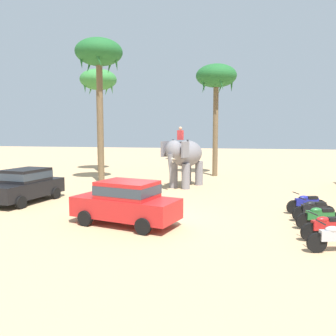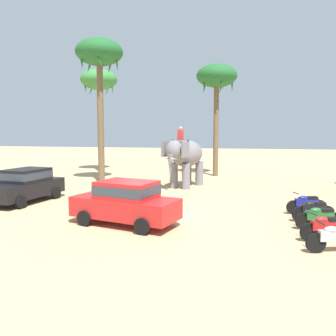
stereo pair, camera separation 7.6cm
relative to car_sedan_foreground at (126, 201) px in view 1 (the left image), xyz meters
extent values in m
plane|color=tan|center=(0.69, 0.85, -0.93)|extent=(120.00, 120.00, 0.00)
cube|color=red|center=(-0.04, 0.01, -0.25)|extent=(4.39, 2.66, 0.76)
cube|color=red|center=(0.06, -0.02, 0.45)|extent=(2.42, 2.03, 0.64)
cube|color=#2D3842|center=(0.06, -0.02, 0.45)|extent=(2.44, 2.05, 0.35)
cylinder|color=black|center=(-1.48, -0.50, -0.63)|extent=(0.63, 0.32, 0.60)
cylinder|color=black|center=(-1.06, 1.15, -0.63)|extent=(0.63, 0.32, 0.60)
cylinder|color=black|center=(0.99, -1.13, -0.63)|extent=(0.63, 0.32, 0.60)
cylinder|color=black|center=(1.41, 0.52, -0.63)|extent=(0.63, 0.32, 0.60)
cube|color=black|center=(-6.37, 2.95, -0.25)|extent=(2.21, 4.28, 0.76)
cube|color=black|center=(-6.35, 3.05, 0.45)|extent=(1.82, 2.28, 0.64)
cube|color=#2D3842|center=(-6.35, 3.05, 0.45)|extent=(1.84, 2.31, 0.35)
cylinder|color=black|center=(-5.69, 1.58, -0.63)|extent=(0.26, 0.62, 0.60)
cylinder|color=black|center=(-5.36, 4.10, -0.63)|extent=(0.26, 0.62, 0.60)
cylinder|color=black|center=(-7.04, 4.32, -0.63)|extent=(0.26, 0.62, 0.60)
ellipsoid|color=slate|center=(0.82, 9.67, 1.22)|extent=(2.54, 3.45, 1.70)
cylinder|color=slate|center=(0.92, 8.64, -0.13)|extent=(0.52, 0.52, 1.60)
cylinder|color=slate|center=(0.09, 8.93, -0.13)|extent=(0.52, 0.52, 1.60)
cylinder|color=slate|center=(1.54, 10.40, -0.13)|extent=(0.52, 0.52, 1.60)
cylinder|color=slate|center=(0.71, 10.69, -0.13)|extent=(0.52, 0.52, 1.60)
ellipsoid|color=slate|center=(0.28, 8.13, 1.52)|extent=(1.37, 1.31, 1.20)
cube|color=slate|center=(0.99, 7.99, 1.57)|extent=(0.38, 0.79, 0.96)
cube|color=slate|center=(-0.37, 8.46, 1.57)|extent=(0.38, 0.79, 0.96)
cone|color=slate|center=(0.13, 7.70, 0.52)|extent=(0.46, 0.46, 1.60)
cone|color=beige|center=(0.39, 7.67, 1.02)|extent=(0.30, 0.57, 0.21)
cone|color=beige|center=(-0.10, 7.84, 1.02)|extent=(0.30, 0.57, 0.21)
cube|color=red|center=(0.53, 8.86, 2.42)|extent=(0.40, 0.34, 0.60)
sphere|color=tan|center=(0.53, 8.86, 2.84)|extent=(0.22, 0.22, 0.22)
cylinder|color=#333338|center=(1.02, 8.69, 1.87)|extent=(0.12, 0.12, 0.55)
cylinder|color=#333338|center=(0.04, 9.03, 1.87)|extent=(0.12, 0.12, 0.55)
cylinder|color=black|center=(6.51, -1.75, -0.63)|extent=(0.61, 0.25, 0.60)
ellipsoid|color=#ADADB2|center=(6.94, -1.64, -0.23)|extent=(0.49, 0.35, 0.20)
cylinder|color=black|center=(6.60, -1.73, -0.01)|extent=(0.18, 0.54, 0.04)
cylinder|color=black|center=(6.51, -0.63, -0.63)|extent=(0.60, 0.31, 0.60)
cube|color=red|center=(7.07, -0.42, -0.41)|extent=(1.02, 0.55, 0.32)
ellipsoid|color=red|center=(6.93, -0.47, -0.23)|extent=(0.50, 0.38, 0.20)
cube|color=black|center=(7.30, -0.33, -0.23)|extent=(0.49, 0.36, 0.12)
cylinder|color=black|center=(6.59, -0.60, -0.01)|extent=(0.23, 0.53, 0.04)
cylinder|color=black|center=(6.58, 0.79, -0.63)|extent=(0.60, 0.26, 0.60)
cylinder|color=black|center=(7.73, 1.12, -0.63)|extent=(0.60, 0.26, 0.60)
cube|color=#23662D|center=(7.15, 0.96, -0.41)|extent=(1.04, 0.47, 0.32)
ellipsoid|color=#23662D|center=(7.01, 0.92, -0.23)|extent=(0.49, 0.35, 0.20)
cube|color=black|center=(7.40, 1.02, -0.23)|extent=(0.48, 0.33, 0.12)
cylinder|color=black|center=(6.66, 0.82, -0.01)|extent=(0.19, 0.54, 0.04)
cylinder|color=black|center=(6.60, 1.93, -0.63)|extent=(0.60, 0.30, 0.60)
cylinder|color=black|center=(7.73, 2.33, -0.63)|extent=(0.60, 0.30, 0.60)
cube|color=black|center=(7.17, 2.13, -0.41)|extent=(1.03, 0.53, 0.32)
ellipsoid|color=black|center=(7.03, 2.08, -0.23)|extent=(0.50, 0.37, 0.20)
cube|color=black|center=(7.40, 2.21, -0.23)|extent=(0.49, 0.35, 0.12)
cylinder|color=black|center=(6.69, 1.96, -0.01)|extent=(0.22, 0.53, 0.04)
cylinder|color=black|center=(6.54, 3.19, -0.63)|extent=(0.60, 0.28, 0.60)
cylinder|color=black|center=(7.68, 3.57, -0.63)|extent=(0.60, 0.28, 0.60)
cube|color=navy|center=(7.11, 3.38, -0.41)|extent=(1.03, 0.51, 0.32)
ellipsoid|color=navy|center=(6.97, 3.33, -0.23)|extent=(0.49, 0.36, 0.20)
cube|color=black|center=(7.35, 3.46, -0.23)|extent=(0.49, 0.35, 0.12)
cylinder|color=black|center=(6.63, 3.22, -0.01)|extent=(0.21, 0.54, 0.04)
cylinder|color=brown|center=(2.22, 15.45, 2.94)|extent=(0.41, 0.41, 7.73)
ellipsoid|color=#1E5B28|center=(2.22, 15.45, 7.01)|extent=(3.20, 3.20, 1.80)
cone|color=#1E5B28|center=(3.42, 15.45, 6.51)|extent=(0.40, 0.92, 1.64)
cone|color=#1E5B28|center=(2.59, 16.59, 6.51)|extent=(0.91, 0.57, 1.67)
cone|color=#1E5B28|center=(1.25, 16.16, 6.51)|extent=(0.73, 0.83, 1.69)
cone|color=#1E5B28|center=(1.25, 14.75, 6.51)|extent=(0.73, 0.83, 1.69)
cone|color=#1E5B28|center=(2.59, 14.31, 6.51)|extent=(0.91, 0.57, 1.67)
cylinder|color=brown|center=(-8.10, 16.41, 3.02)|extent=(0.41, 0.41, 7.90)
ellipsoid|color=#337A38|center=(-8.10, 16.41, 7.17)|extent=(3.20, 3.20, 1.80)
cone|color=#337A38|center=(-6.90, 16.41, 6.67)|extent=(0.40, 0.92, 1.64)
cone|color=#337A38|center=(-7.73, 17.55, 6.67)|extent=(0.91, 0.57, 1.67)
cone|color=#337A38|center=(-9.07, 17.11, 6.67)|extent=(0.73, 0.83, 1.69)
cone|color=#337A38|center=(-9.07, 15.70, 6.67)|extent=(0.73, 0.83, 1.69)
cone|color=#337A38|center=(-7.73, 15.26, 6.67)|extent=(0.91, 0.57, 1.67)
cylinder|color=brown|center=(-5.29, 10.08, 3.43)|extent=(0.42, 0.42, 8.72)
ellipsoid|color=#1E5B28|center=(-5.29, 10.08, 8.00)|extent=(3.20, 3.20, 1.80)
cone|color=#1E5B28|center=(-4.09, 10.08, 7.50)|extent=(0.40, 0.92, 1.64)
cone|color=#1E5B28|center=(-4.92, 11.22, 7.50)|extent=(0.91, 0.57, 1.67)
cone|color=#1E5B28|center=(-6.26, 10.79, 7.50)|extent=(0.73, 0.83, 1.69)
cone|color=#1E5B28|center=(-6.26, 9.38, 7.50)|extent=(0.73, 0.83, 1.69)
cone|color=#1E5B28|center=(-4.92, 8.94, 7.50)|extent=(0.91, 0.57, 1.67)
camera|label=1|loc=(4.26, -12.31, 2.65)|focal=36.72mm
camera|label=2|loc=(4.33, -12.29, 2.65)|focal=36.72mm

